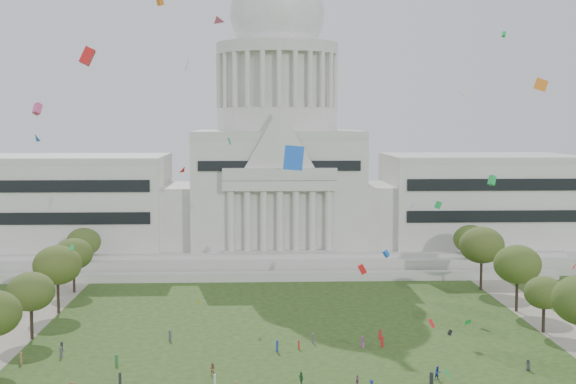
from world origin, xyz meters
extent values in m
cube|color=#BBB8AF|center=(0.00, 115.00, 2.00)|extent=(160.00, 60.00, 4.00)
cube|color=#BBB8AF|center=(0.00, 82.00, 1.00)|extent=(130.00, 3.00, 2.00)
cube|color=#BBB8AF|center=(0.00, 90.00, 2.50)|extent=(140.00, 3.00, 5.00)
cube|color=beige|center=(-55.00, 114.00, 15.00)|extent=(50.00, 34.00, 22.00)
cube|color=beige|center=(55.00, 114.00, 15.00)|extent=(50.00, 34.00, 22.00)
cube|color=beige|center=(-27.00, 112.00, 12.00)|extent=(12.00, 26.00, 16.00)
cube|color=beige|center=(27.00, 112.00, 12.00)|extent=(12.00, 26.00, 16.00)
cube|color=beige|center=(0.00, 114.00, 18.00)|extent=(44.00, 38.00, 28.00)
cube|color=beige|center=(0.00, 94.00, 21.20)|extent=(28.00, 3.00, 2.40)
cube|color=black|center=(-55.00, 96.80, 17.00)|extent=(46.00, 0.40, 11.00)
cube|color=black|center=(55.00, 96.80, 17.00)|extent=(46.00, 0.40, 11.00)
cylinder|color=beige|center=(0.00, 114.00, 37.40)|extent=(32.00, 32.00, 6.00)
cylinder|color=beige|center=(0.00, 114.00, 47.40)|extent=(28.00, 28.00, 14.00)
cylinder|color=#BBB8AF|center=(0.00, 114.00, 55.90)|extent=(32.40, 32.40, 3.00)
cylinder|color=beige|center=(0.00, 114.00, 61.40)|extent=(22.00, 22.00, 8.00)
ellipsoid|color=silver|center=(0.00, 114.00, 65.40)|extent=(25.00, 25.00, 26.20)
cube|color=gray|center=(-48.00, 30.00, 0.02)|extent=(8.00, 160.00, 0.04)
cube|color=gray|center=(48.00, 30.00, 0.02)|extent=(8.00, 160.00, 0.04)
cylinder|color=black|center=(-44.09, 33.92, 2.64)|extent=(0.56, 0.56, 5.27)
ellipsoid|color=#3A4C1D|center=(-44.09, 33.92, 8.23)|extent=(8.12, 8.12, 6.65)
cylinder|color=black|center=(44.40, 34.48, 2.28)|extent=(0.56, 0.56, 4.56)
ellipsoid|color=#384C1A|center=(44.40, 34.48, 7.11)|extent=(7.01, 7.01, 5.74)
cylinder|color=black|center=(-44.08, 52.42, 3.02)|extent=(0.56, 0.56, 6.03)
ellipsoid|color=#3C4D19|center=(-44.08, 52.42, 9.41)|extent=(9.29, 9.29, 7.60)
cylinder|color=black|center=(44.76, 50.04, 2.98)|extent=(0.56, 0.56, 5.97)
ellipsoid|color=#364F17|center=(44.76, 50.04, 9.31)|extent=(9.19, 9.19, 7.52)
cylinder|color=black|center=(-45.22, 71.01, 2.70)|extent=(0.56, 0.56, 5.41)
ellipsoid|color=#374B19|center=(-45.22, 71.01, 8.44)|extent=(8.33, 8.33, 6.81)
cylinder|color=black|center=(43.49, 70.19, 3.19)|extent=(0.56, 0.56, 6.37)
ellipsoid|color=#3B4A1A|center=(43.49, 70.19, 9.94)|extent=(9.82, 9.82, 8.03)
cylinder|color=black|center=(-46.87, 89.14, 2.66)|extent=(0.56, 0.56, 5.32)
ellipsoid|color=#364D1B|center=(-46.87, 89.14, 8.29)|extent=(8.19, 8.19, 6.70)
cylinder|color=black|center=(45.96, 88.13, 2.73)|extent=(0.56, 0.56, 5.47)
ellipsoid|color=#344F17|center=(45.96, 88.13, 8.53)|extent=(8.42, 8.42, 6.89)
imported|color=#4C4C51|center=(34.47, 13.48, 0.85)|extent=(0.96, 0.98, 1.70)
imported|color=navy|center=(20.04, 9.70, 1.00)|extent=(1.09, 0.83, 1.99)
imported|color=#33723F|center=(0.30, 7.99, 1.02)|extent=(1.09, 1.36, 2.03)
imported|color=olive|center=(-12.38, 13.25, 0.92)|extent=(0.97, 0.70, 1.84)
imported|color=#994C8C|center=(8.13, 7.12, 0.85)|extent=(0.68, 1.06, 1.70)
cube|color=#B21E1E|center=(15.13, 31.36, 0.80)|extent=(0.47, 0.36, 1.59)
cube|color=#26262B|center=(-25.05, 8.88, 0.97)|extent=(0.32, 0.52, 1.94)
cube|color=#26262B|center=(-37.30, 26.44, 0.75)|extent=(0.35, 0.45, 1.51)
cube|color=#4C4C51|center=(-20.47, 31.88, 0.90)|extent=(0.51, 0.56, 1.81)
cube|color=olive|center=(-41.92, 19.86, 0.89)|extent=(0.49, 0.56, 1.78)
cube|color=#B21E1E|center=(14.70, 26.68, 0.90)|extent=(0.53, 0.41, 1.80)
cube|color=#994C8C|center=(11.48, 26.53, 0.88)|extent=(0.46, 0.55, 1.77)
cube|color=#26262B|center=(18.68, 7.71, 0.89)|extent=(0.55, 0.52, 1.77)
cube|color=navy|center=(-2.59, 24.59, 0.95)|extent=(0.38, 0.54, 1.90)
cube|color=silver|center=(-11.81, 8.84, 0.76)|extent=(0.27, 0.41, 1.52)
cube|color=#B21E1E|center=(0.97, 25.96, 0.73)|extent=(0.28, 0.41, 1.45)
cube|color=#4C4C51|center=(3.55, 29.41, 0.85)|extent=(0.32, 0.48, 1.70)
cube|color=#33723F|center=(-27.15, 18.42, 0.84)|extent=(0.52, 0.49, 1.68)
cube|color=#4C4C51|center=(-36.58, 22.95, 0.84)|extent=(0.39, 0.51, 1.68)
camera|label=1|loc=(-6.05, -101.29, 37.11)|focal=50.00mm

